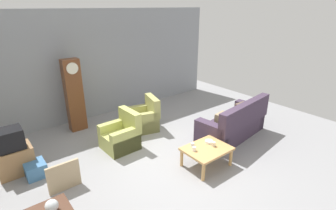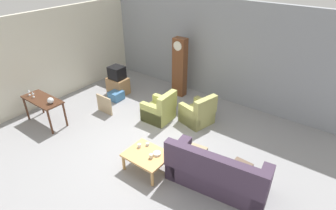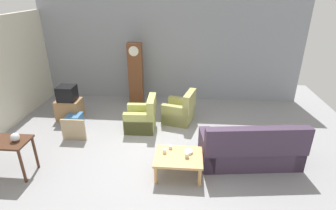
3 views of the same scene
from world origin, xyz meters
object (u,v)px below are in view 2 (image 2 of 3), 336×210
Objects in this scene: console_table_dark at (43,103)px; cup_white_porcelain at (139,146)px; cup_cream_tall at (151,156)px; glass_dome_cloche at (50,100)px; wine_glass_tall at (29,91)px; coffee_table_wood at (147,156)px; framed_picture_leaning at (104,105)px; bowl_white_stacked at (157,154)px; armchair_olive_near at (160,111)px; tv_stand_cabinet at (118,86)px; grandfather_clock at (180,67)px; cup_blue_rimmed at (148,144)px; wine_glass_mid at (33,94)px; couch_floral at (217,174)px; armchair_olive_far at (198,114)px; tv_crt at (117,73)px; storage_box_blue at (116,96)px.

cup_white_porcelain is at bearing 6.10° from console_table_dark.
glass_dome_cloche is at bearing -176.26° from cup_cream_tall.
coffee_table_wood is at bearing 5.01° from wine_glass_tall.
framed_picture_leaning is 3.45× the size of bowl_white_stacked.
armchair_olive_near is 1.35× the size of tv_stand_cabinet.
grandfather_clock is (2.08, 3.76, 0.33)m from console_table_dark.
grandfather_clock is 2.74m from framed_picture_leaning.
cup_blue_rimmed is at bearing 162.11° from bowl_white_stacked.
cup_cream_tall is at bearing 4.41° from wine_glass_mid.
bowl_white_stacked is (1.26, -1.69, 0.16)m from armchair_olive_near.
wine_glass_mid is at bearing -171.34° from couch_floral.
couch_floral reaches higher than cup_cream_tall.
armchair_olive_near is 0.96× the size of armchair_olive_far.
tv_stand_cabinet is (-1.75, -1.20, -0.72)m from grandfather_clock.
tv_stand_cabinet is (-3.27, 2.30, -0.09)m from coffee_table_wood.
tv_crt is at bearing -145.56° from grandfather_clock.
tv_crt is 1.11× the size of storage_box_blue.
tv_crt is 3.72m from cup_white_porcelain.
couch_floral is 28.18× the size of cup_blue_rimmed.
armchair_olive_near is 1.90m from cup_white_porcelain.
coffee_table_wood is at bearing -66.53° from grandfather_clock.
grandfather_clock reaches higher than glass_dome_cloche.
tv_stand_cabinet is 2.78m from wine_glass_mid.
armchair_olive_far is 4.87m from wine_glass_tall.
grandfather_clock reaches higher than couch_floral.
cup_white_porcelain is at bearing -123.84° from cup_blue_rimmed.
glass_dome_cloche is at bearing -140.11° from armchair_olive_far.
cup_white_porcelain is (-0.29, 0.09, 0.11)m from coffee_table_wood.
wine_glass_mid is (-4.04, -0.31, 0.42)m from cup_cream_tall.
cup_white_porcelain is (2.88, 0.34, -0.39)m from glass_dome_cloche.
wine_glass_tall reaches higher than cup_white_porcelain.
couch_floral is 2.45m from armchair_olive_far.
bowl_white_stacked is at bearing 6.48° from wine_glass_tall.
console_table_dark is 7.12× the size of wine_glass_mid.
couch_floral is at bearing -20.84° from tv_stand_cabinet.
framed_picture_leaning is at bearing 46.26° from wine_glass_tall.
cup_cream_tall is (1.68, -3.53, -0.52)m from grandfather_clock.
wine_glass_mid is at bearing 2.96° from wine_glass_tall.
wine_glass_mid reaches higher than console_table_dark.
tv_stand_cabinet is (-4.79, 1.82, -0.07)m from couch_floral.
cup_white_porcelain is at bearing -70.22° from grandfather_clock.
cup_white_porcelain is (3.30, 0.35, -0.19)m from console_table_dark.
console_table_dark is (-2.53, -2.09, 0.36)m from armchair_olive_near.
glass_dome_cloche reaches higher than bowl_white_stacked.
armchair_olive_far is 5.24× the size of wine_glass_mid.
tv_stand_cabinet is at bearing 73.26° from wine_glass_tall.
cup_cream_tall is at bearing -11.89° from coffee_table_wood.
bowl_white_stacked is 0.90× the size of wine_glass_tall.
framed_picture_leaning is at bearing 55.90° from console_table_dark.
cup_blue_rimmed is at bearing 9.21° from wine_glass_mid.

